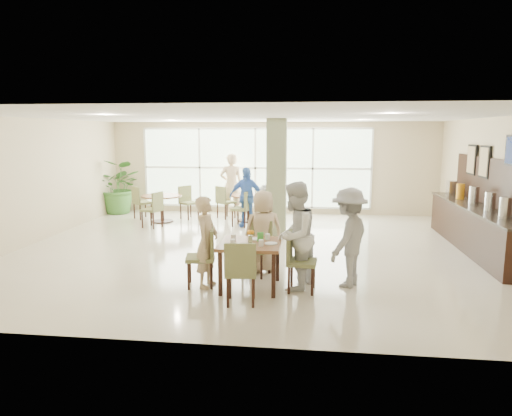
# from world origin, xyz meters

# --- Properties ---
(ground) EXTENTS (10.00, 10.00, 0.00)m
(ground) POSITION_xyz_m (0.00, 0.00, 0.00)
(ground) COLOR beige
(ground) RESTS_ON ground
(room_shell) EXTENTS (10.00, 10.00, 10.00)m
(room_shell) POSITION_xyz_m (0.00, 0.00, 1.70)
(room_shell) COLOR white
(room_shell) RESTS_ON ground
(window_bank) EXTENTS (7.00, 0.04, 7.00)m
(window_bank) POSITION_xyz_m (-0.50, 4.46, 1.40)
(window_bank) COLOR silver
(window_bank) RESTS_ON ground
(column) EXTENTS (0.45, 0.45, 2.80)m
(column) POSITION_xyz_m (0.40, 1.20, 1.40)
(column) COLOR #778159
(column) RESTS_ON ground
(main_table) EXTENTS (0.97, 0.97, 0.75)m
(main_table) POSITION_xyz_m (0.26, -2.46, 0.66)
(main_table) COLOR brown
(main_table) RESTS_ON ground
(round_table_left) EXTENTS (1.11, 1.11, 0.75)m
(round_table_left) POSITION_xyz_m (-2.93, 2.73, 0.58)
(round_table_left) COLOR brown
(round_table_left) RESTS_ON ground
(round_table_right) EXTENTS (1.03, 1.03, 0.75)m
(round_table_right) POSITION_xyz_m (-0.53, 3.13, 0.56)
(round_table_right) COLOR brown
(round_table_right) RESTS_ON ground
(chairs_main_table) EXTENTS (2.15, 1.88, 0.95)m
(chairs_main_table) POSITION_xyz_m (0.25, -2.47, 0.47)
(chairs_main_table) COLOR #606A3A
(chairs_main_table) RESTS_ON ground
(chairs_table_left) EXTENTS (1.98, 1.91, 0.95)m
(chairs_table_left) POSITION_xyz_m (-2.95, 2.76, 0.47)
(chairs_table_left) COLOR #606A3A
(chairs_table_left) RESTS_ON ground
(chairs_table_right) EXTENTS (1.94, 1.72, 0.95)m
(chairs_table_right) POSITION_xyz_m (-0.58, 3.13, 0.47)
(chairs_table_right) COLOR #606A3A
(chairs_table_right) RESTS_ON ground
(tabletop_clutter) EXTENTS (0.77, 0.72, 0.21)m
(tabletop_clutter) POSITION_xyz_m (0.29, -2.47, 0.81)
(tabletop_clutter) COLOR white
(tabletop_clutter) RESTS_ON main_table
(buffet_counter) EXTENTS (0.64, 4.70, 1.95)m
(buffet_counter) POSITION_xyz_m (4.70, 0.51, 0.55)
(buffet_counter) COLOR black
(buffet_counter) RESTS_ON ground
(framed_art_a) EXTENTS (0.05, 0.55, 0.70)m
(framed_art_a) POSITION_xyz_m (4.95, 1.00, 1.85)
(framed_art_a) COLOR black
(framed_art_a) RESTS_ON ground
(framed_art_b) EXTENTS (0.05, 0.55, 0.70)m
(framed_art_b) POSITION_xyz_m (4.95, 1.80, 1.85)
(framed_art_b) COLOR black
(framed_art_b) RESTS_ON ground
(potted_plant) EXTENTS (1.59, 1.59, 1.66)m
(potted_plant) POSITION_xyz_m (-4.66, 3.92, 0.83)
(potted_plant) COLOR #3B712D
(potted_plant) RESTS_ON ground
(teen_left) EXTENTS (0.43, 0.58, 1.48)m
(teen_left) POSITION_xyz_m (-0.45, -2.46, 0.74)
(teen_left) COLOR #CCAF88
(teen_left) RESTS_ON ground
(teen_far) EXTENTS (0.82, 0.63, 1.48)m
(teen_far) POSITION_xyz_m (0.37, -1.56, 0.74)
(teen_far) COLOR #CCAF88
(teen_far) RESTS_ON ground
(teen_right) EXTENTS (0.88, 1.00, 1.73)m
(teen_right) POSITION_xyz_m (0.96, -2.39, 0.86)
(teen_right) COLOR white
(teen_right) RESTS_ON ground
(teen_standing) EXTENTS (1.02, 1.20, 1.62)m
(teen_standing) POSITION_xyz_m (1.82, -2.16, 0.81)
(teen_standing) COLOR #9B9A9D
(teen_standing) RESTS_ON ground
(adult_a) EXTENTS (1.01, 0.68, 1.59)m
(adult_a) POSITION_xyz_m (-0.49, 2.37, 0.79)
(adult_a) COLOR #4475CE
(adult_a) RESTS_ON ground
(adult_b) EXTENTS (1.20, 1.78, 1.76)m
(adult_b) POSITION_xyz_m (0.22, 3.21, 0.88)
(adult_b) COLOR white
(adult_b) RESTS_ON ground
(adult_standing) EXTENTS (0.76, 0.58, 1.87)m
(adult_standing) POSITION_xyz_m (-1.16, 3.91, 0.94)
(adult_standing) COLOR #CCAF88
(adult_standing) RESTS_ON ground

